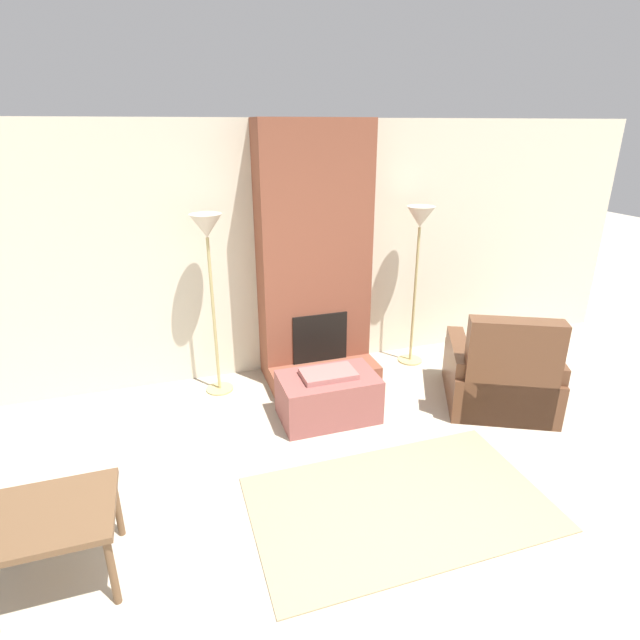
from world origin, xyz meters
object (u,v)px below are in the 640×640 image
Objects in this scene: side_table at (52,521)px; floor_lamp_right at (419,232)px; floor_lamp_left at (208,244)px; ottoman at (328,396)px; armchair at (501,377)px.

side_table is 4.06m from floor_lamp_right.
side_table is 0.39× the size of floor_lamp_left.
side_table is 2.58m from floor_lamp_left.
floor_lamp_right reaches higher than ottoman.
armchair is 0.75× the size of floor_lamp_right.
floor_lamp_right is at bearing -46.16° from armchair.
floor_lamp_left reaches higher than ottoman.
armchair is (1.64, -0.29, 0.07)m from ottoman.
floor_lamp_left is at bearing 180.00° from floor_lamp_right.
ottoman is 0.49× the size of floor_lamp_left.
ottoman is 1.99m from floor_lamp_right.
ottoman is 1.78m from floor_lamp_left.
floor_lamp_right is at bearing 32.94° from ottoman.
ottoman is 0.67× the size of armchair.
floor_lamp_left is 2.17m from floor_lamp_right.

